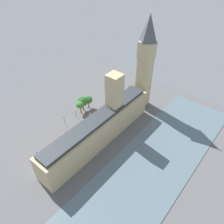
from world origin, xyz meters
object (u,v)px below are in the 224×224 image
object	(u,v)px
double_decker_bus_kerbside	(69,137)
street_lamp_slot_10	(64,118)
double_decker_bus_leading	(98,116)
plane_tree_midblock	(83,101)
car_white_opposite_hall	(109,108)
plane_tree_corner	(88,100)
car_black_far_end	(83,130)
car_yellow_cab_under_trees	(54,151)
pedestrian_near_tower	(64,149)
plane_tree_by_river_gate	(80,105)
parliament_building	(100,127)
car_silver_trailing	(39,157)
street_lamp_slot_11	(75,111)
clock_tower	(146,62)

from	to	relation	value
double_decker_bus_kerbside	street_lamp_slot_10	xyz separation A→B (m)	(11.59, -6.78, 1.90)
double_decker_bus_leading	plane_tree_midblock	bearing A→B (deg)	171.92
car_white_opposite_hall	plane_tree_corner	world-z (taller)	plane_tree_corner
car_black_far_end	car_yellow_cab_under_trees	bearing A→B (deg)	-91.08
car_black_far_end	car_yellow_cab_under_trees	world-z (taller)	same
pedestrian_near_tower	plane_tree_corner	bearing A→B (deg)	-101.42
plane_tree_by_river_gate	street_lamp_slot_10	xyz separation A→B (m)	(-0.21, 12.56, -1.51)
car_white_opposite_hall	pedestrian_near_tower	xyz separation A→B (m)	(-3.37, 38.20, -0.20)
car_black_far_end	plane_tree_corner	xyz separation A→B (m)	(11.86, -16.85, 4.79)
double_decker_bus_leading	plane_tree_by_river_gate	xyz separation A→B (m)	(11.95, 1.56, 3.42)
car_white_opposite_hall	plane_tree_by_river_gate	size ratio (longest dim) A/B	0.53
double_decker_bus_kerbside	plane_tree_by_river_gate	distance (m)	22.91
parliament_building	plane_tree_midblock	distance (m)	26.57
double_decker_bus_leading	plane_tree_corner	bearing A→B (deg)	155.10
car_yellow_cab_under_trees	street_lamp_slot_10	world-z (taller)	street_lamp_slot_10
car_silver_trailing	street_lamp_slot_11	xyz separation A→B (m)	(8.49, -31.92, 3.09)
double_decker_bus_kerbside	car_silver_trailing	xyz separation A→B (m)	(2.90, 17.05, -1.74)
car_white_opposite_hall	plane_tree_midblock	distance (m)	16.28
car_yellow_cab_under_trees	plane_tree_corner	xyz separation A→B (m)	(12.02, -36.09, 4.79)
clock_tower	car_yellow_cab_under_trees	xyz separation A→B (m)	(10.47, 59.96, -27.15)
clock_tower	plane_tree_by_river_gate	world-z (taller)	clock_tower
car_yellow_cab_under_trees	car_silver_trailing	bearing A→B (deg)	62.95
parliament_building	clock_tower	bearing A→B (deg)	-88.77
car_white_opposite_hall	pedestrian_near_tower	distance (m)	38.35
clock_tower	pedestrian_near_tower	xyz separation A→B (m)	(8.21, 55.77, -27.36)
car_yellow_cab_under_trees	plane_tree_midblock	bearing A→B (deg)	-71.90
parliament_building	double_decker_bus_kerbside	xyz separation A→B (m)	(11.43, 10.97, -6.01)
plane_tree_midblock	street_lamp_slot_10	world-z (taller)	plane_tree_midblock
parliament_building	plane_tree_corner	bearing A→B (deg)	-32.61
clock_tower	car_yellow_cab_under_trees	distance (m)	66.65
car_yellow_cab_under_trees	pedestrian_near_tower	xyz separation A→B (m)	(-2.26, -4.19, -0.20)
car_white_opposite_hall	car_silver_trailing	bearing A→B (deg)	81.66
pedestrian_near_tower	plane_tree_by_river_gate	world-z (taller)	plane_tree_by_river_gate
car_silver_trailing	pedestrian_near_tower	world-z (taller)	car_silver_trailing
plane_tree_by_river_gate	plane_tree_corner	world-z (taller)	plane_tree_by_river_gate
pedestrian_near_tower	street_lamp_slot_10	world-z (taller)	street_lamp_slot_10
pedestrian_near_tower	plane_tree_by_river_gate	distance (m)	29.53
car_silver_trailing	car_white_opposite_hall	bearing A→B (deg)	-93.87
car_yellow_cab_under_trees	pedestrian_near_tower	size ratio (longest dim) A/B	3.09
double_decker_bus_leading	street_lamp_slot_10	distance (m)	18.46
parliament_building	car_yellow_cab_under_trees	size ratio (longest dim) A/B	14.54
street_lamp_slot_11	car_white_opposite_hall	bearing A→B (deg)	-120.94
parliament_building	plane_tree_by_river_gate	world-z (taller)	parliament_building
street_lamp_slot_11	parliament_building	bearing A→B (deg)	170.33
pedestrian_near_tower	double_decker_bus_leading	bearing A→B (deg)	-120.76
clock_tower	plane_tree_corner	distance (m)	39.69
plane_tree_midblock	plane_tree_by_river_gate	size ratio (longest dim) A/B	1.11
car_yellow_cab_under_trees	car_white_opposite_hall	bearing A→B (deg)	-91.80
double_decker_bus_kerbside	street_lamp_slot_10	distance (m)	13.56
double_decker_bus_leading	plane_tree_midblock	distance (m)	13.31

